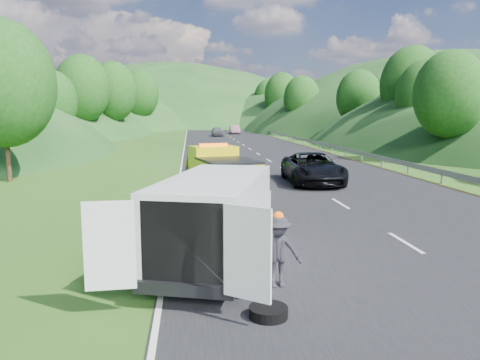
{
  "coord_description": "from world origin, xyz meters",
  "views": [
    {
      "loc": [
        -3.24,
        -14.72,
        3.8
      ],
      "look_at": [
        -1.4,
        2.51,
        1.3
      ],
      "focal_mm": 35.0,
      "sensor_mm": 36.0,
      "label": 1
    }
  ],
  "objects": [
    {
      "name": "dist_car_b",
      "position": [
        4.74,
        69.39,
        0.0
      ],
      "size": [
        1.64,
        4.7,
        1.55
      ],
      "primitive_type": "imported",
      "color": "#7C525F",
      "rests_on": "ground"
    },
    {
      "name": "spare_tire",
      "position": [
        -1.84,
        -6.56,
        0.0
      ],
      "size": [
        0.74,
        0.74,
        0.2
      ],
      "primitive_type": "cylinder",
      "color": "black",
      "rests_on": "ground"
    },
    {
      "name": "tree_line_right",
      "position": [
        23.0,
        60.0,
        0.0
      ],
      "size": [
        14.0,
        140.0,
        14.0
      ],
      "primitive_type": null,
      "color": "#295B1B",
      "rests_on": "ground"
    },
    {
      "name": "dist_car_c",
      "position": [
        1.53,
        92.69,
        0.0
      ],
      "size": [
        2.05,
        5.04,
        1.46
      ],
      "primitive_type": "imported",
      "color": "#AA5556",
      "rests_on": "ground"
    },
    {
      "name": "passing_suv",
      "position": [
        3.32,
        9.77,
        0.0
      ],
      "size": [
        2.97,
        6.0,
        1.64
      ],
      "primitive_type": "imported",
      "rotation": [
        0.0,
        0.0,
        -0.04
      ],
      "color": "black",
      "rests_on": "ground"
    },
    {
      "name": "hills_backdrop",
      "position": [
        6.5,
        134.7,
        0.0
      ],
      "size": [
        201.0,
        288.6,
        44.0
      ],
      "primitive_type": null,
      "color": "#2D5B23",
      "rests_on": "ground"
    },
    {
      "name": "tree_line_left",
      "position": [
        -19.0,
        60.0,
        0.0
      ],
      "size": [
        14.0,
        140.0,
        14.0
      ],
      "primitive_type": null,
      "color": "#295B1B",
      "rests_on": "ground"
    },
    {
      "name": "woman",
      "position": [
        -3.51,
        0.64,
        0.0
      ],
      "size": [
        0.52,
        0.63,
        1.5
      ],
      "primitive_type": "imported",
      "rotation": [
        0.0,
        0.0,
        1.82
      ],
      "color": "white",
      "rests_on": "ground"
    },
    {
      "name": "tow_truck",
      "position": [
        -1.93,
        6.01,
        1.17
      ],
      "size": [
        3.28,
        5.87,
        2.39
      ],
      "rotation": [
        0.0,
        0.0,
        0.24
      ],
      "color": "black",
      "rests_on": "ground"
    },
    {
      "name": "white_van",
      "position": [
        -2.62,
        -3.42,
        1.28
      ],
      "size": [
        4.43,
        6.89,
        2.27
      ],
      "rotation": [
        0.0,
        0.0,
        -0.29
      ],
      "color": "black",
      "rests_on": "ground"
    },
    {
      "name": "ground",
      "position": [
        0.0,
        0.0,
        0.0
      ],
      "size": [
        320.0,
        320.0,
        0.0
      ],
      "primitive_type": "plane",
      "color": "#38661E",
      "rests_on": "ground"
    },
    {
      "name": "worker",
      "position": [
        -1.38,
        -5.02,
        0.0
      ],
      "size": [
        1.04,
        0.61,
        1.59
      ],
      "primitive_type": "imported",
      "rotation": [
        0.0,
        0.0,
        -0.02
      ],
      "color": "black",
      "rests_on": "ground"
    },
    {
      "name": "road_surface",
      "position": [
        3.0,
        40.0,
        0.01
      ],
      "size": [
        14.0,
        200.0,
        0.02
      ],
      "primitive_type": "cube",
      "color": "black",
      "rests_on": "ground"
    },
    {
      "name": "guardrail",
      "position": [
        10.3,
        52.5,
        0.0
      ],
      "size": [
        0.06,
        140.0,
        1.52
      ],
      "primitive_type": "cube",
      "color": "gray",
      "rests_on": "ground"
    },
    {
      "name": "child",
      "position": [
        -1.77,
        -0.15,
        0.0
      ],
      "size": [
        0.65,
        0.57,
        1.13
      ],
      "primitive_type": "imported",
      "rotation": [
        0.0,
        0.0,
        -0.29
      ],
      "color": "tan",
      "rests_on": "ground"
    },
    {
      "name": "suitcase",
      "position": [
        -4.02,
        -0.56,
        0.32
      ],
      "size": [
        0.43,
        0.29,
        0.63
      ],
      "primitive_type": "cube",
      "rotation": [
        0.0,
        0.0,
        0.2
      ],
      "color": "#605848",
      "rests_on": "ground"
    },
    {
      "name": "dist_car_a",
      "position": [
        1.19,
        61.65,
        0.0
      ],
      "size": [
        1.85,
        4.59,
        1.57
      ],
      "primitive_type": "imported",
      "color": "#4A4B4F",
      "rests_on": "ground"
    },
    {
      "name": "dist_car_d",
      "position": [
        2.12,
        103.9,
        0.0
      ],
      "size": [
        1.85,
        4.59,
        1.57
      ],
      "primitive_type": "imported",
      "color": "olive",
      "rests_on": "ground"
    }
  ]
}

